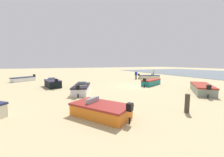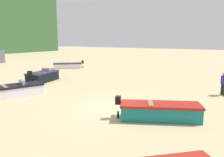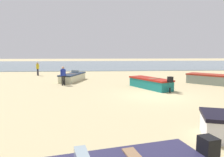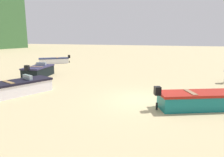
% 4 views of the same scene
% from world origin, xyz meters
% --- Properties ---
extents(ground_plane, '(160.00, 160.00, 0.00)m').
position_xyz_m(ground_plane, '(0.00, 0.00, 0.00)').
color(ground_plane, tan).
extents(boat_teal_0, '(2.89, 4.10, 1.13)m').
position_xyz_m(boat_teal_0, '(-0.27, -2.75, 0.42)').
color(boat_teal_0, '#147274').
rests_on(boat_teal_0, ground).
extents(boat_white_1, '(4.31, 2.73, 1.14)m').
position_xyz_m(boat_white_1, '(-1.48, 7.35, 0.42)').
color(boat_white_1, white).
rests_on(boat_white_1, ground).
extents(boat_black_4, '(3.69, 2.20, 1.24)m').
position_xyz_m(boat_black_4, '(3.57, 10.08, 0.48)').
color(boat_black_4, black).
rests_on(boat_black_4, ground).
extents(boat_white_6, '(3.38, 3.69, 1.06)m').
position_xyz_m(boat_white_6, '(11.90, 14.68, 0.38)').
color(boat_white_6, white).
rests_on(boat_white_6, ground).
extents(beach_walker_foreground, '(0.48, 0.48, 1.62)m').
position_xyz_m(beach_walker_foreground, '(6.74, -4.84, 0.95)').
color(beach_walker_foreground, '#262525').
rests_on(beach_walker_foreground, ground).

